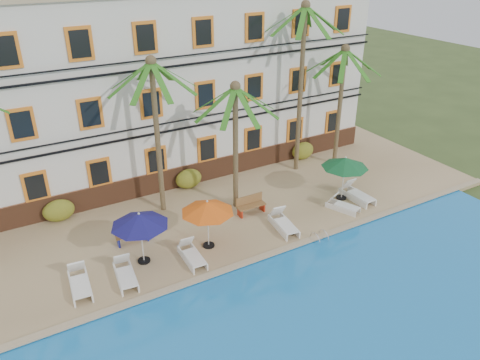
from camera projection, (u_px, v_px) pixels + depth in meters
ground at (247, 253)px, 20.95m from camera, size 100.00×100.00×0.00m
pool_deck at (199, 202)px, 24.76m from camera, size 30.00×12.00×0.25m
swimming_pool at (355, 358)px, 15.49m from camera, size 26.00×12.00×0.20m
pool_coping at (258, 258)px, 20.13m from camera, size 30.00×0.35×0.06m
hotel_building at (157, 83)px, 26.23m from camera, size 25.40×6.44×10.22m
palm_b at (156, 116)px, 21.65m from camera, size 4.16×4.16×7.79m
palm_c at (235, 128)px, 22.28m from camera, size 4.16×4.16×6.55m
palm_d at (302, 69)px, 25.45m from camera, size 4.16×4.16×9.56m
palm_e at (341, 89)px, 26.76m from camera, size 4.16×4.16×7.21m
shrub_left at (59, 210)px, 22.69m from camera, size 1.50×0.90×1.10m
shrub_mid at (189, 179)px, 25.75m from camera, size 1.50×0.90×1.10m
shrub_right at (303, 151)px, 29.22m from camera, size 1.50×0.90×1.10m
umbrella_blue at (139, 220)px, 19.04m from camera, size 2.42×2.42×2.42m
umbrella_red at (207, 207)px, 20.08m from camera, size 2.36×2.36×2.36m
umbrella_green at (345, 163)px, 23.97m from camera, size 2.44×2.44×2.44m
lounger_a at (79, 282)px, 18.27m from camera, size 0.91×2.09×0.96m
lounger_b at (125, 273)px, 18.77m from camera, size 0.92×2.02×0.93m
lounger_c at (192, 254)px, 19.93m from camera, size 0.75×1.91×0.89m
lounger_d at (283, 223)px, 22.14m from camera, size 0.99×2.10×0.95m
lounger_e at (342, 205)px, 23.73m from camera, size 1.22×1.81×0.81m
lounger_f at (357, 194)px, 24.68m from camera, size 0.82×2.09×0.98m
bench_left at (132, 232)px, 21.11m from camera, size 1.54×0.63×0.93m
bench_right at (251, 204)px, 23.38m from camera, size 1.50×0.48×0.93m
pool_ladder at (319, 239)px, 21.51m from camera, size 0.54×0.74×0.74m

